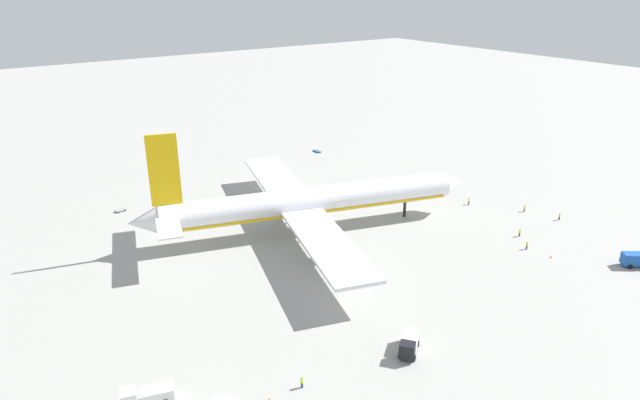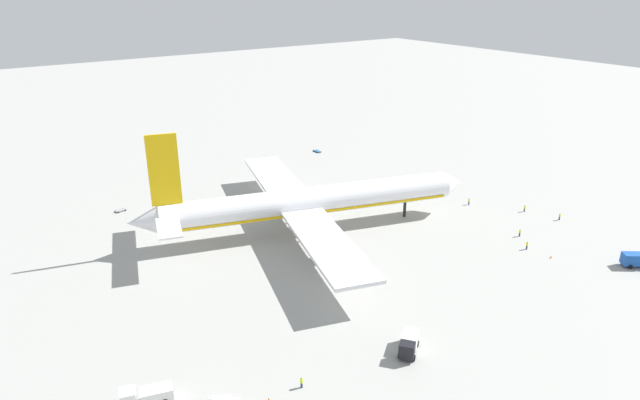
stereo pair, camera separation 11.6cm
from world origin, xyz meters
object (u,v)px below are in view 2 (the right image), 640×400
object	(u,v)px
airliner	(306,202)
ground_worker_2	(560,217)
ground_worker_3	(302,382)
service_truck_1	(639,259)
service_truck_2	(409,343)
traffic_cone_0	(269,399)
ground_worker_4	(469,201)
service_truck_0	(145,395)
ground_worker_0	(525,208)
ground_worker_5	(527,245)
baggage_cart_1	(120,210)
ground_worker_1	(520,233)
baggage_cart_0	(317,151)
traffic_cone_1	(551,257)

from	to	relation	value
airliner	ground_worker_2	bearing A→B (deg)	-29.75
ground_worker_3	service_truck_1	bearing A→B (deg)	-7.00
ground_worker_2	ground_worker_3	bearing A→B (deg)	-170.70
service_truck_2	traffic_cone_0	world-z (taller)	service_truck_2
ground_worker_4	service_truck_0	bearing A→B (deg)	-165.92
ground_worker_0	ground_worker_5	world-z (taller)	ground_worker_5
baggage_cart_1	ground_worker_0	world-z (taller)	ground_worker_0
airliner	ground_worker_2	size ratio (longest dim) A/B	45.81
ground_worker_3	ground_worker_4	bearing A→B (deg)	24.13
airliner	ground_worker_1	size ratio (longest dim) A/B	45.25
service_truck_2	traffic_cone_0	xyz separation A→B (m)	(-22.52, 2.99, -1.25)
airliner	ground_worker_5	xyz separation A→B (m)	(32.07, -34.19, -5.86)
service_truck_2	ground_worker_5	distance (m)	45.12
service_truck_1	ground_worker_3	world-z (taller)	service_truck_1
baggage_cart_0	ground_worker_5	world-z (taller)	ground_worker_5
service_truck_0	ground_worker_4	xyz separation A→B (m)	(89.01, 22.32, -0.49)
baggage_cart_1	traffic_cone_1	bearing A→B (deg)	-49.59
ground_worker_0	ground_worker_3	world-z (taller)	ground_worker_0
service_truck_1	baggage_cart_0	xyz separation A→B (m)	(-7.09, 98.98, -1.26)
ground_worker_1	service_truck_0	bearing A→B (deg)	-177.48
service_truck_1	traffic_cone_1	xyz separation A→B (m)	(-10.72, 11.88, -1.25)
airliner	ground_worker_4	size ratio (longest dim) A/B	44.56
baggage_cart_0	ground_worker_0	xyz separation A→B (m)	(12.39, -69.14, 0.59)
ground_worker_2	traffic_cone_0	size ratio (longest dim) A/B	2.96
baggage_cart_0	ground_worker_5	xyz separation A→B (m)	(-4.31, -81.85, 0.61)
service_truck_1	baggage_cart_1	world-z (taller)	service_truck_1
airliner	ground_worker_0	xyz separation A→B (m)	(48.77, -21.47, -5.88)
service_truck_2	ground_worker_2	distance (m)	64.83
baggage_cart_0	ground_worker_5	size ratio (longest dim) A/B	2.05
ground_worker_2	ground_worker_4	xyz separation A→B (m)	(-9.85, 18.43, 0.03)
airliner	traffic_cone_1	distance (m)	51.67
airliner	baggage_cart_1	xyz separation A→B (m)	(-30.42, 34.74, -6.47)
service_truck_1	ground_worker_4	distance (m)	40.58
airliner	baggage_cart_1	size ratio (longest dim) A/B	24.07
service_truck_1	ground_worker_3	bearing A→B (deg)	173.00
airliner	service_truck_1	size ratio (longest dim) A/B	11.08
service_truck_0	ground_worker_1	xyz separation A→B (m)	(83.86, 3.69, -0.50)
service_truck_2	ground_worker_5	world-z (taller)	service_truck_2
ground_worker_2	ground_worker_3	world-z (taller)	ground_worker_3
baggage_cart_0	ground_worker_4	distance (m)	58.68
ground_worker_3	service_truck_0	bearing A→B (deg)	153.38
service_truck_1	ground_worker_4	world-z (taller)	service_truck_1
service_truck_0	traffic_cone_1	size ratio (longest dim) A/B	12.79
ground_worker_1	traffic_cone_1	xyz separation A→B (m)	(-3.40, -10.00, -0.56)
ground_worker_4	ground_worker_2	bearing A→B (deg)	-61.88
service_truck_2	traffic_cone_0	distance (m)	22.75
ground_worker_1	ground_worker_5	xyz separation A→B (m)	(-4.08, -4.75, 0.04)
service_truck_0	ground_worker_0	size ratio (longest dim) A/B	4.19
ground_worker_2	ground_worker_4	bearing A→B (deg)	118.12
ground_worker_0	traffic_cone_1	distance (m)	24.08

